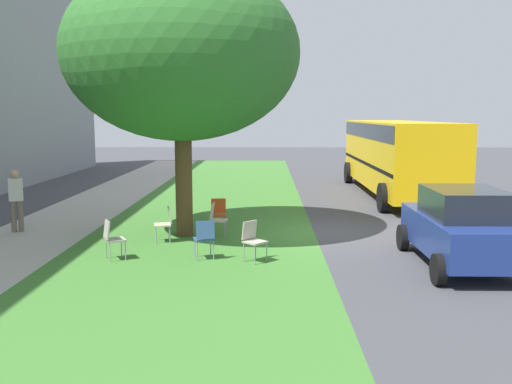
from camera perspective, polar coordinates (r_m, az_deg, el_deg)
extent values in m
plane|color=#424247|center=(15.30, 6.64, -4.22)|extent=(80.00, 80.00, 0.00)
cube|color=#3D752D|center=(15.32, -5.39, -4.17)|extent=(48.00, 6.00, 0.01)
cube|color=#ADA89E|center=(16.40, -20.89, -3.86)|extent=(48.00, 2.80, 0.01)
cylinder|color=brown|center=(14.97, -7.23, 1.83)|extent=(0.44, 0.44, 3.26)
ellipsoid|color=#2D6B28|center=(14.97, -7.43, 13.58)|extent=(6.00, 6.00, 4.44)
cube|color=#C64C1E|center=(15.54, -3.74, -2.34)|extent=(0.45, 0.46, 0.04)
cube|color=#C64C1E|center=(15.67, -3.77, -1.36)|extent=(0.13, 0.41, 0.40)
cylinder|color=gray|center=(15.41, -4.38, -3.30)|extent=(0.02, 0.02, 0.42)
cylinder|color=gray|center=(15.42, -3.04, -3.28)|extent=(0.02, 0.02, 0.42)
cylinder|color=gray|center=(15.74, -4.41, -3.06)|extent=(0.02, 0.02, 0.42)
cylinder|color=gray|center=(15.75, -3.10, -3.04)|extent=(0.02, 0.02, 0.42)
cube|color=beige|center=(14.41, -9.32, -3.23)|extent=(0.50, 0.49, 0.04)
cube|color=beige|center=(14.37, -8.63, -2.27)|extent=(0.41, 0.17, 0.40)
cylinder|color=gray|center=(14.62, -10.01, -4.00)|extent=(0.02, 0.02, 0.42)
cylinder|color=gray|center=(14.27, -9.95, -4.29)|extent=(0.02, 0.02, 0.42)
cylinder|color=gray|center=(14.64, -8.68, -3.96)|extent=(0.02, 0.02, 0.42)
cylinder|color=gray|center=(14.29, -8.58, -4.25)|extent=(0.02, 0.02, 0.42)
cube|color=#ADA393|center=(14.81, -3.71, -2.84)|extent=(0.44, 0.42, 0.04)
cube|color=#ADA393|center=(14.79, -4.40, -1.92)|extent=(0.40, 0.11, 0.40)
cylinder|color=gray|center=(14.66, -3.13, -3.86)|extent=(0.02, 0.02, 0.42)
cylinder|color=gray|center=(15.01, -2.96, -3.58)|extent=(0.02, 0.02, 0.42)
cylinder|color=gray|center=(14.70, -4.45, -3.84)|extent=(0.02, 0.02, 0.42)
cylinder|color=gray|center=(15.05, -4.25, -3.56)|extent=(0.02, 0.02, 0.42)
cube|color=#ADA393|center=(12.32, -0.08, -5.01)|extent=(0.58, 0.58, 0.04)
cube|color=#ADA393|center=(12.39, -0.67, -3.79)|extent=(0.35, 0.34, 0.40)
cylinder|color=gray|center=(12.13, -0.12, -6.32)|extent=(0.02, 0.02, 0.42)
cylinder|color=gray|center=(12.38, 1.07, -6.03)|extent=(0.02, 0.02, 0.42)
cylinder|color=gray|center=(12.37, -1.23, -6.05)|extent=(0.02, 0.02, 0.42)
cylinder|color=gray|center=(12.61, -0.04, -5.77)|extent=(0.02, 0.02, 0.42)
cube|color=#ADA393|center=(12.91, -13.86, -4.64)|extent=(0.56, 0.55, 0.04)
cube|color=#ADA393|center=(12.83, -14.67, -3.65)|extent=(0.39, 0.26, 0.40)
cylinder|color=gray|center=(12.83, -12.89, -5.74)|extent=(0.02, 0.02, 0.42)
cylinder|color=gray|center=(13.17, -13.28, -5.40)|extent=(0.02, 0.02, 0.42)
cylinder|color=gray|center=(12.76, -14.38, -5.86)|extent=(0.02, 0.02, 0.42)
cylinder|color=gray|center=(13.10, -14.73, -5.52)|extent=(0.02, 0.02, 0.42)
cube|color=#335184|center=(12.64, -5.22, -4.70)|extent=(0.50, 0.52, 0.04)
cube|color=#335184|center=(12.42, -5.08, -3.80)|extent=(0.19, 0.41, 0.40)
cylinder|color=gray|center=(12.89, -4.55, -5.50)|extent=(0.02, 0.02, 0.42)
cylinder|color=gray|center=(12.83, -6.13, -5.58)|extent=(0.02, 0.02, 0.42)
cylinder|color=gray|center=(12.56, -4.25, -5.85)|extent=(0.02, 0.02, 0.42)
cylinder|color=gray|center=(12.50, -5.88, -5.93)|extent=(0.02, 0.02, 0.42)
cube|color=navy|center=(12.71, 19.79, -3.97)|extent=(3.70, 1.64, 0.76)
cube|color=#1E232B|center=(12.46, 20.14, -1.18)|extent=(1.90, 1.44, 0.64)
cylinder|color=black|center=(13.86, 14.44, -4.40)|extent=(0.60, 0.18, 0.60)
cylinder|color=black|center=(14.36, 21.23, -4.26)|extent=(0.60, 0.18, 0.60)
cylinder|color=black|center=(11.23, 17.76, -7.38)|extent=(0.60, 0.18, 0.60)
cube|color=yellow|center=(22.99, 13.79, 3.73)|extent=(10.40, 2.44, 2.50)
cube|color=black|center=(23.02, 13.76, 2.86)|extent=(10.30, 2.46, 0.12)
cube|color=black|center=(22.95, 13.86, 5.97)|extent=(10.30, 2.46, 0.56)
cylinder|color=black|center=(26.78, 9.20, 1.93)|extent=(0.96, 0.28, 0.96)
cylinder|color=black|center=(27.25, 14.45, 1.88)|extent=(0.96, 0.28, 0.96)
cylinder|color=black|center=(18.95, 12.61, -0.55)|extent=(0.96, 0.28, 0.96)
cylinder|color=black|center=(19.62, 19.84, -0.55)|extent=(0.96, 0.28, 0.96)
cylinder|color=#726659|center=(16.73, -22.43, -2.24)|extent=(0.14, 0.14, 0.85)
cylinder|color=#726659|center=(16.74, -23.05, -2.27)|extent=(0.14, 0.14, 0.85)
cube|color=silver|center=(16.63, -22.87, 0.20)|extent=(0.32, 0.41, 0.60)
sphere|color=tan|center=(16.58, -22.95, 1.68)|extent=(0.22, 0.22, 0.22)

